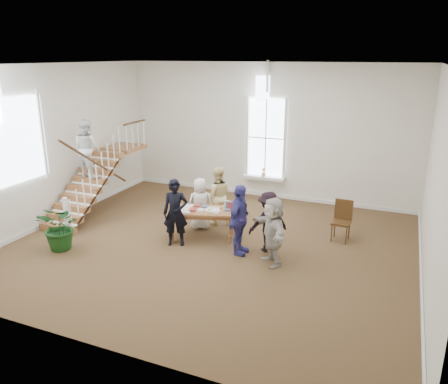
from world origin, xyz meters
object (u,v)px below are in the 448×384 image
at_px(woman_cluster_a, 239,220).
at_px(woman_cluster_c, 273,231).
at_px(police_officer, 176,213).
at_px(elderly_woman, 200,204).
at_px(library_table, 202,213).
at_px(woman_cluster_b, 268,222).
at_px(floor_plant, 61,227).
at_px(person_yellow, 217,196).
at_px(side_chair, 342,218).

relative_size(woman_cluster_a, woman_cluster_c, 1.08).
distance_m(police_officer, elderly_woman, 1.26).
height_order(woman_cluster_a, woman_cluster_c, woman_cluster_a).
bearing_deg(elderly_woman, woman_cluster_a, 113.90).
bearing_deg(police_officer, library_table, 34.14).
xyz_separation_m(library_table, woman_cluster_c, (2.14, -0.73, 0.09)).
xyz_separation_m(elderly_woman, woman_cluster_b, (2.19, -0.69, 0.04)).
bearing_deg(floor_plant, person_yellow, 46.78).
height_order(police_officer, woman_cluster_a, woman_cluster_a).
bearing_deg(library_table, elderly_woman, 102.58).
bearing_deg(woman_cluster_b, library_table, -42.20).
bearing_deg(woman_cluster_c, woman_cluster_b, 165.57).
distance_m(library_table, floor_plant, 3.58).
relative_size(police_officer, elderly_woman, 1.19).
relative_size(woman_cluster_a, side_chair, 1.63).
height_order(police_officer, woman_cluster_b, police_officer).
bearing_deg(woman_cluster_c, library_table, -147.99).
bearing_deg(person_yellow, floor_plant, 17.64).
distance_m(police_officer, woman_cluster_a, 1.70).
relative_size(elderly_woman, woman_cluster_a, 0.83).
height_order(elderly_woman, side_chair, elderly_woman).
height_order(person_yellow, woman_cluster_b, person_yellow).
xyz_separation_m(police_officer, woman_cluster_a, (1.69, 0.11, 0.01)).
relative_size(library_table, side_chair, 1.75).
bearing_deg(floor_plant, woman_cluster_a, 19.25).
bearing_deg(woman_cluster_c, woman_cluster_a, -141.73).
bearing_deg(person_yellow, police_officer, 47.98).
relative_size(library_table, woman_cluster_a, 1.07).
distance_m(library_table, elderly_woman, 0.70).
height_order(floor_plant, side_chair, floor_plant).
relative_size(woman_cluster_c, floor_plant, 1.37).
xyz_separation_m(woman_cluster_c, floor_plant, (-5.11, -1.27, -0.22)).
bearing_deg(side_chair, woman_cluster_c, -118.39).
relative_size(library_table, woman_cluster_b, 1.23).
height_order(library_table, woman_cluster_a, woman_cluster_a).
bearing_deg(woman_cluster_c, floor_plant, -115.24).
bearing_deg(woman_cluster_a, woman_cluster_c, -101.25).
bearing_deg(woman_cluster_c, police_officer, -131.10).
bearing_deg(woman_cluster_a, police_officer, 95.13).
height_order(police_officer, woman_cluster_c, police_officer).
distance_m(floor_plant, side_chair, 7.23).
bearing_deg(floor_plant, woman_cluster_b, 21.76).
xyz_separation_m(library_table, side_chair, (3.44, 1.34, -0.11)).
height_order(woman_cluster_a, woman_cluster_b, woman_cluster_a).
bearing_deg(person_yellow, woman_cluster_a, 99.16).
height_order(library_table, woman_cluster_c, woman_cluster_c).
height_order(person_yellow, side_chair, person_yellow).
bearing_deg(police_officer, woman_cluster_c, -22.68).
distance_m(woman_cluster_c, floor_plant, 5.27).
xyz_separation_m(library_table, person_yellow, (-0.05, 1.11, 0.13)).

